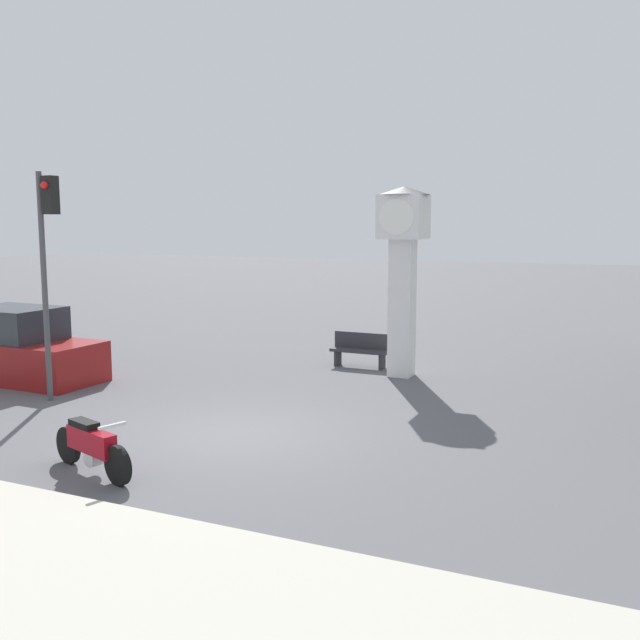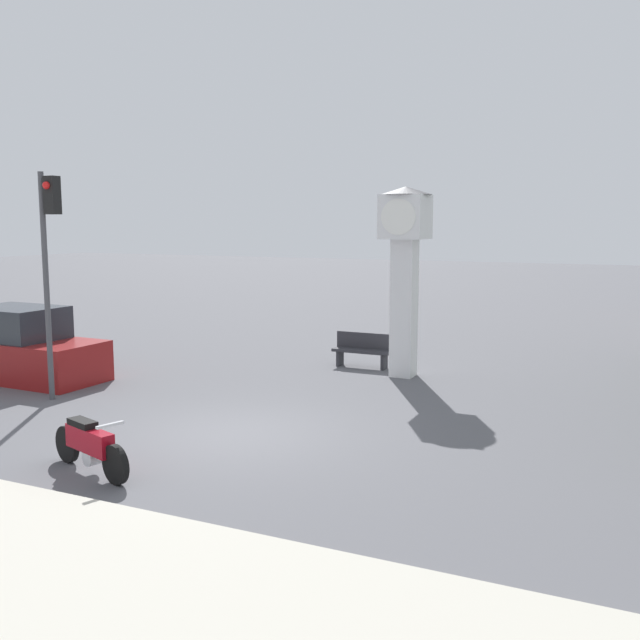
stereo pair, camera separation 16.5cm
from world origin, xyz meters
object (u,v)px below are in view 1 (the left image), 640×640
at_px(clock_tower, 403,252).
at_px(parked_car, 18,350).
at_px(motorcycle, 91,446).
at_px(bench, 361,349).
at_px(traffic_light, 47,247).

xyz_separation_m(clock_tower, parked_car, (-8.53, -4.31, -2.41)).
xyz_separation_m(motorcycle, bench, (0.82, 9.45, 0.05)).
bearing_deg(clock_tower, bench, 154.62).
xyz_separation_m(clock_tower, bench, (-1.36, 0.64, -2.67)).
bearing_deg(motorcycle, clock_tower, 94.15).
distance_m(motorcycle, clock_tower, 9.47).
bearing_deg(motorcycle, parked_car, 162.73).
distance_m(traffic_light, parked_car, 3.77).
bearing_deg(bench, traffic_light, -127.40).
xyz_separation_m(motorcycle, clock_tower, (2.17, 8.81, 2.72)).
bearing_deg(clock_tower, traffic_light, -137.60).
bearing_deg(parked_car, motorcycle, -34.14).
height_order(clock_tower, traffic_light, traffic_light).
distance_m(motorcycle, parked_car, 7.79).
height_order(motorcycle, parked_car, parked_car).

